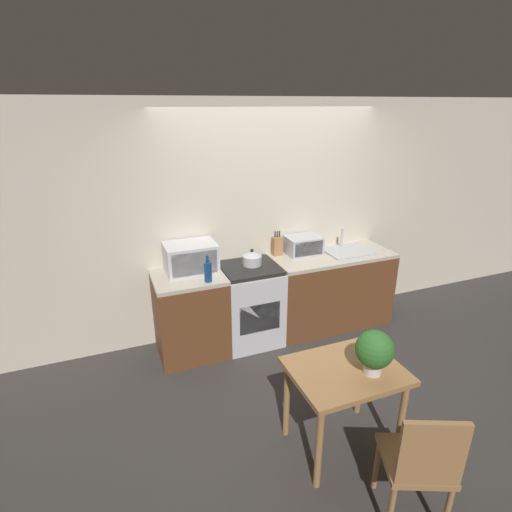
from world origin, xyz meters
TOP-DOWN VIEW (x-y plane):
  - ground_plane at (0.00, 0.00)m, footprint 16.00×16.00m
  - wall_back at (0.00, 1.08)m, footprint 10.00×0.06m
  - counter_left_run at (-1.03, 0.74)m, footprint 0.71×0.62m
  - counter_right_run at (0.67, 0.74)m, footprint 1.43×0.62m
  - stove_range at (-0.36, 0.74)m, footprint 0.62×0.62m
  - kettle at (-0.32, 0.77)m, footprint 0.21×0.21m
  - microwave at (-0.96, 0.84)m, footprint 0.52×0.37m
  - bottle at (-0.87, 0.53)m, footprint 0.07×0.07m
  - knife_block at (0.06, 0.95)m, footprint 0.11×0.09m
  - toaster_oven at (0.36, 0.88)m, footprint 0.40×0.29m
  - sink_basin at (0.88, 0.74)m, footprint 0.54×0.43m
  - dining_table at (-0.23, -0.94)m, footprint 0.81×0.63m
  - dining_chair at (-0.15, -1.65)m, footprint 0.52×0.52m
  - potted_plant at (-0.09, -1.05)m, footprint 0.27×0.27m

SIDE VIEW (x-z plane):
  - ground_plane at x=0.00m, z-range 0.00..0.00m
  - stove_range at x=-0.36m, z-range 0.00..0.90m
  - counter_left_run at x=-1.03m, z-range 0.00..0.90m
  - counter_right_run at x=0.67m, z-range 0.00..0.90m
  - dining_chair at x=-0.15m, z-range 0.05..0.97m
  - dining_table at x=-0.23m, z-range 0.25..0.97m
  - potted_plant at x=-0.09m, z-range 0.74..1.07m
  - sink_basin at x=0.88m, z-range 0.79..1.03m
  - kettle at x=-0.32m, z-range 0.88..1.07m
  - toaster_oven at x=0.36m, z-range 0.90..1.11m
  - bottle at x=-0.87m, z-range 0.87..1.14m
  - knife_block at x=0.06m, z-range 0.87..1.15m
  - microwave at x=-0.96m, z-range 0.90..1.20m
  - wall_back at x=0.00m, z-range 0.00..2.60m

